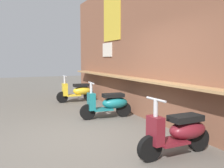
{
  "coord_description": "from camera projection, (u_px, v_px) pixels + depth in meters",
  "views": [
    {
      "loc": [
        4.5,
        -1.55,
        1.56
      ],
      "look_at": [
        -1.85,
        1.37,
        0.85
      ],
      "focal_mm": 39.95,
      "sensor_mm": 36.0,
      "label": 1
    }
  ],
  "objects": [
    {
      "name": "ground_plane",
      "position": [
        88.0,
        139.0,
        4.87
      ],
      "size": [
        35.75,
        35.75,
        0.0
      ],
      "primitive_type": "plane",
      "color": "#605B54"
    },
    {
      "name": "scooter_teal",
      "position": [
        109.0,
        103.0,
        6.56
      ],
      "size": [
        0.5,
        1.4,
        0.97
      ],
      "rotation": [
        0.0,
        0.0,
        -1.65
      ],
      "color": "#197075",
      "rests_on": "ground_plane"
    },
    {
      "name": "scooter_yellow",
      "position": [
        78.0,
        91.0,
        9.07
      ],
      "size": [
        0.46,
        1.4,
        0.97
      ],
      "rotation": [
        0.0,
        0.0,
        -1.6
      ],
      "color": "gold",
      "rests_on": "ground_plane"
    },
    {
      "name": "scooter_maroon",
      "position": [
        180.0,
        132.0,
        4.03
      ],
      "size": [
        0.46,
        1.4,
        0.97
      ],
      "rotation": [
        0.0,
        0.0,
        -1.54
      ],
      "color": "maroon",
      "rests_on": "ground_plane"
    },
    {
      "name": "market_stall_facade",
      "position": [
        173.0,
        40.0,
        5.51
      ],
      "size": [
        12.77,
        0.61,
        3.96
      ],
      "color": "brown",
      "rests_on": "ground_plane"
    }
  ]
}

